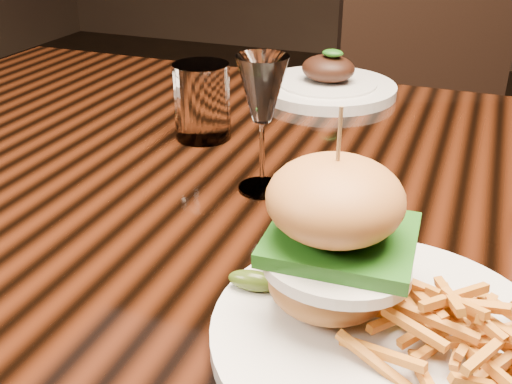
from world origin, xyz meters
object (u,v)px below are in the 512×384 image
(burger_plate, at_px, (375,290))
(chair_far, at_px, (432,119))
(dining_table, at_px, (328,240))
(wine_glass, at_px, (262,95))
(far_dish, at_px, (327,85))

(burger_plate, bearing_deg, chair_far, 101.94)
(dining_table, xyz_separation_m, chair_far, (0.05, 0.88, -0.13))
(dining_table, xyz_separation_m, wine_glass, (-0.08, -0.04, 0.20))
(wine_glass, xyz_separation_m, far_dish, (-0.02, 0.39, -0.10))
(dining_table, relative_size, chair_far, 1.68)
(dining_table, bearing_deg, far_dish, 106.05)
(dining_table, distance_m, chair_far, 0.89)
(far_dish, relative_size, chair_far, 0.25)
(burger_plate, bearing_deg, dining_table, 120.41)
(dining_table, xyz_separation_m, burger_plate, (0.10, -0.25, 0.12))
(chair_far, bearing_deg, far_dish, -129.98)
(dining_table, height_order, chair_far, chair_far)
(dining_table, distance_m, far_dish, 0.37)
(wine_glass, xyz_separation_m, chair_far, (0.12, 0.92, -0.33))
(dining_table, xyz_separation_m, far_dish, (-0.10, 0.35, 0.09))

